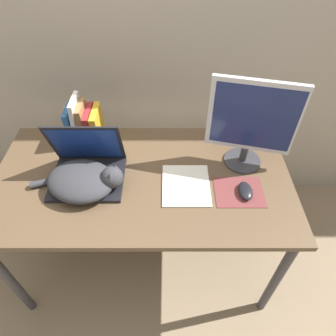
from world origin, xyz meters
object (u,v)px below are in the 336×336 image
(laptop, at_px, (88,168))
(computer_mouse, at_px, (246,191))
(notepad, at_px, (187,185))
(external_monitor, at_px, (252,123))
(book_row, at_px, (86,124))
(cat, at_px, (85,180))

(laptop, height_order, computer_mouse, laptop)
(computer_mouse, height_order, notepad, computer_mouse)
(external_monitor, height_order, book_row, external_monitor)
(book_row, bearing_deg, notepad, -33.15)
(notepad, bearing_deg, cat, -177.93)
(computer_mouse, bearing_deg, laptop, 171.38)
(cat, height_order, notepad, cat)
(laptop, distance_m, computer_mouse, 0.74)
(computer_mouse, xyz_separation_m, book_row, (-0.78, 0.38, 0.08))
(laptop, xyz_separation_m, book_row, (-0.05, 0.27, 0.05))
(cat, distance_m, notepad, 0.46)
(cat, relative_size, notepad, 1.73)
(external_monitor, distance_m, computer_mouse, 0.30)
(cat, xyz_separation_m, external_monitor, (0.75, 0.18, 0.18))
(external_monitor, xyz_separation_m, computer_mouse, (-0.02, -0.21, -0.22))
(laptop, distance_m, notepad, 0.47)
(external_monitor, relative_size, book_row, 1.77)
(laptop, height_order, notepad, laptop)
(external_monitor, bearing_deg, notepad, -150.85)
(notepad, bearing_deg, book_row, 146.85)
(cat, relative_size, external_monitor, 0.97)
(book_row, relative_size, notepad, 1.00)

